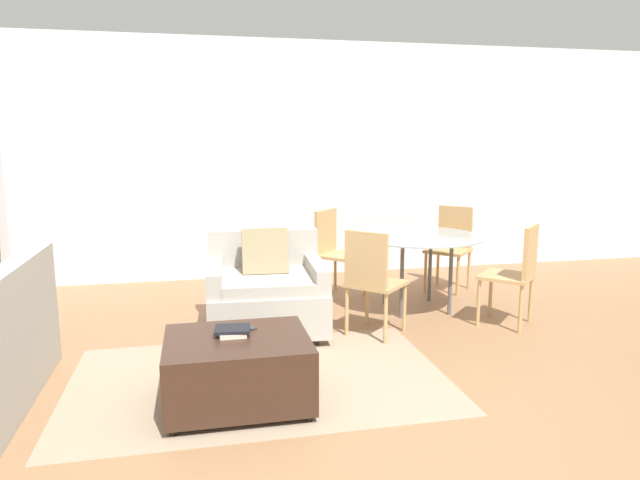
{
  "coord_description": "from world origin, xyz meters",
  "views": [
    {
      "loc": [
        -0.73,
        -2.85,
        1.63
      ],
      "look_at": [
        0.31,
        1.97,
        0.75
      ],
      "focal_mm": 32.0,
      "sensor_mm": 36.0,
      "label": 1
    }
  ],
  "objects_px": {
    "dining_table": "(418,242)",
    "dining_chair_far_right": "(451,242)",
    "tv_remote_primary": "(247,327)",
    "dining_chair_near_left": "(372,276)",
    "ottoman": "(238,368)",
    "book_stack": "(233,331)",
    "dining_chair_far_left": "(334,247)",
    "armchair": "(266,293)",
    "dining_chair_near_right": "(517,268)"
  },
  "relations": [
    {
      "from": "ottoman",
      "to": "dining_table",
      "type": "bearing_deg",
      "value": 42.36
    },
    {
      "from": "dining_table",
      "to": "dining_chair_near_left",
      "type": "xyz_separation_m",
      "value": [
        -0.66,
        -0.66,
        -0.14
      ]
    },
    {
      "from": "ottoman",
      "to": "dining_chair_near_left",
      "type": "bearing_deg",
      "value": 40.77
    },
    {
      "from": "ottoman",
      "to": "dining_table",
      "type": "xyz_separation_m",
      "value": [
        1.83,
        1.67,
        0.42
      ]
    },
    {
      "from": "ottoman",
      "to": "dining_chair_far_right",
      "type": "distance_m",
      "value": 3.42
    },
    {
      "from": "dining_chair_near_left",
      "to": "tv_remote_primary",
      "type": "bearing_deg",
      "value": -142.87
    },
    {
      "from": "dining_chair_far_left",
      "to": "dining_chair_far_right",
      "type": "bearing_deg",
      "value": 0.0
    },
    {
      "from": "dining_chair_near_right",
      "to": "dining_chair_far_left",
      "type": "bearing_deg",
      "value": 135.0
    },
    {
      "from": "book_stack",
      "to": "dining_chair_far_left",
      "type": "xyz_separation_m",
      "value": [
        1.19,
        2.28,
        0.06
      ]
    },
    {
      "from": "book_stack",
      "to": "dining_table",
      "type": "xyz_separation_m",
      "value": [
        1.85,
        1.62,
        0.2
      ]
    },
    {
      "from": "ottoman",
      "to": "dining_chair_far_right",
      "type": "height_order",
      "value": "dining_chair_far_right"
    },
    {
      "from": "dining_table",
      "to": "dining_chair_far_right",
      "type": "xyz_separation_m",
      "value": [
        0.66,
        0.66,
        -0.14
      ]
    },
    {
      "from": "dining_table",
      "to": "dining_chair_near_right",
      "type": "xyz_separation_m",
      "value": [
        0.66,
        -0.66,
        -0.14
      ]
    },
    {
      "from": "book_stack",
      "to": "armchair",
      "type": "bearing_deg",
      "value": 74.15
    },
    {
      "from": "armchair",
      "to": "ottoman",
      "type": "xyz_separation_m",
      "value": [
        -0.34,
        -1.32,
        -0.1
      ]
    },
    {
      "from": "dining_table",
      "to": "dining_chair_far_left",
      "type": "height_order",
      "value": "dining_chair_far_left"
    },
    {
      "from": "tv_remote_primary",
      "to": "dining_chair_far_left",
      "type": "bearing_deg",
      "value": 63.0
    },
    {
      "from": "dining_table",
      "to": "dining_chair_far_right",
      "type": "distance_m",
      "value": 0.94
    },
    {
      "from": "tv_remote_primary",
      "to": "dining_chair_far_left",
      "type": "height_order",
      "value": "dining_chair_far_left"
    },
    {
      "from": "ottoman",
      "to": "dining_chair_far_right",
      "type": "xyz_separation_m",
      "value": [
        2.49,
        2.33,
        0.28
      ]
    },
    {
      "from": "book_stack",
      "to": "dining_chair_near_left",
      "type": "height_order",
      "value": "dining_chair_near_left"
    },
    {
      "from": "dining_chair_far_right",
      "to": "armchair",
      "type": "bearing_deg",
      "value": -154.94
    },
    {
      "from": "dining_chair_near_right",
      "to": "dining_chair_far_left",
      "type": "relative_size",
      "value": 1.0
    },
    {
      "from": "dining_table",
      "to": "dining_chair_near_right",
      "type": "distance_m",
      "value": 0.94
    },
    {
      "from": "tv_remote_primary",
      "to": "dining_chair_far_left",
      "type": "relative_size",
      "value": 0.15
    },
    {
      "from": "tv_remote_primary",
      "to": "dining_chair_near_left",
      "type": "distance_m",
      "value": 1.38
    },
    {
      "from": "armchair",
      "to": "dining_chair_near_left",
      "type": "relative_size",
      "value": 1.13
    },
    {
      "from": "book_stack",
      "to": "dining_chair_near_right",
      "type": "distance_m",
      "value": 2.69
    },
    {
      "from": "armchair",
      "to": "dining_chair_far_left",
      "type": "height_order",
      "value": "dining_chair_far_left"
    },
    {
      "from": "ottoman",
      "to": "dining_chair_far_left",
      "type": "xyz_separation_m",
      "value": [
        1.17,
        2.33,
        0.28
      ]
    },
    {
      "from": "dining_chair_near_left",
      "to": "dining_chair_near_right",
      "type": "bearing_deg",
      "value": 0.0
    },
    {
      "from": "armchair",
      "to": "dining_chair_near_left",
      "type": "height_order",
      "value": "dining_chair_near_left"
    },
    {
      "from": "tv_remote_primary",
      "to": "book_stack",
      "type": "bearing_deg",
      "value": -127.62
    },
    {
      "from": "dining_chair_near_right",
      "to": "dining_table",
      "type": "bearing_deg",
      "value": 135.0
    },
    {
      "from": "book_stack",
      "to": "dining_chair_far_left",
      "type": "height_order",
      "value": "dining_chair_far_left"
    },
    {
      "from": "dining_chair_near_left",
      "to": "dining_chair_far_left",
      "type": "distance_m",
      "value": 1.32
    },
    {
      "from": "dining_chair_near_left",
      "to": "ottoman",
      "type": "bearing_deg",
      "value": -139.23
    },
    {
      "from": "armchair",
      "to": "tv_remote_primary",
      "type": "bearing_deg",
      "value": -103.0
    },
    {
      "from": "tv_remote_primary",
      "to": "dining_chair_far_right",
      "type": "height_order",
      "value": "dining_chair_far_right"
    },
    {
      "from": "armchair",
      "to": "book_stack",
      "type": "relative_size",
      "value": 4.37
    },
    {
      "from": "dining_chair_far_right",
      "to": "dining_table",
      "type": "bearing_deg",
      "value": -135.0
    },
    {
      "from": "ottoman",
      "to": "tv_remote_primary",
      "type": "distance_m",
      "value": 0.28
    },
    {
      "from": "tv_remote_primary",
      "to": "dining_chair_near_right",
      "type": "bearing_deg",
      "value": 18.95
    },
    {
      "from": "dining_chair_far_left",
      "to": "dining_chair_near_right",
      "type": "bearing_deg",
      "value": -45.0
    },
    {
      "from": "armchair",
      "to": "dining_chair_far_left",
      "type": "bearing_deg",
      "value": 50.44
    },
    {
      "from": "dining_chair_far_left",
      "to": "armchair",
      "type": "bearing_deg",
      "value": -129.56
    },
    {
      "from": "dining_chair_near_right",
      "to": "dining_chair_far_right",
      "type": "xyz_separation_m",
      "value": [
        0.0,
        1.32,
        0.0
      ]
    },
    {
      "from": "armchair",
      "to": "dining_table",
      "type": "bearing_deg",
      "value": 13.06
    },
    {
      "from": "tv_remote_primary",
      "to": "dining_chair_near_left",
      "type": "relative_size",
      "value": 0.15
    },
    {
      "from": "book_stack",
      "to": "dining_chair_far_left",
      "type": "bearing_deg",
      "value": 62.35
    }
  ]
}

